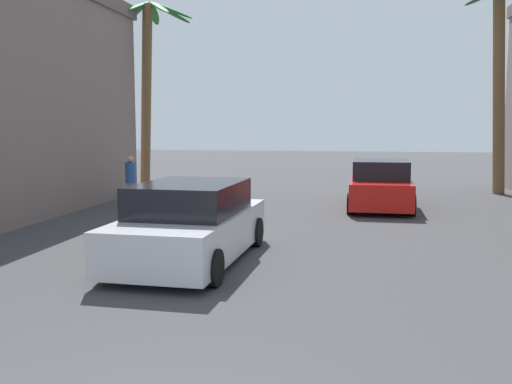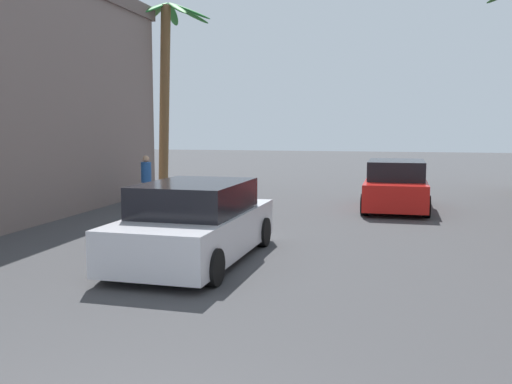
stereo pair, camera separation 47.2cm
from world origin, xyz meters
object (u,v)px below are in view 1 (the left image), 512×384
(car_lead, at_px, (191,224))
(palm_tree_far_right, at_px, (499,76))
(car_far, at_px, (380,185))
(palm_tree_far_left, at_px, (148,71))
(pedestrian_far_left, at_px, (131,177))

(car_lead, bearing_deg, palm_tree_far_right, 56.66)
(car_far, xyz_separation_m, palm_tree_far_right, (4.55, 4.72, 3.82))
(car_far, relative_size, palm_tree_far_left, 0.59)
(car_far, height_order, palm_tree_far_left, palm_tree_far_left)
(palm_tree_far_right, relative_size, palm_tree_far_left, 1.05)
(car_far, xyz_separation_m, pedestrian_far_left, (-8.08, -1.17, 0.24))
(palm_tree_far_left, distance_m, pedestrian_far_left, 5.83)
(palm_tree_far_right, xyz_separation_m, pedestrian_far_left, (-12.62, -5.89, -3.58))
(palm_tree_far_right, bearing_deg, palm_tree_far_left, -173.24)
(car_far, relative_size, palm_tree_far_right, 0.57)
(pedestrian_far_left, bearing_deg, car_far, 8.22)
(palm_tree_far_left, bearing_deg, car_lead, -65.66)
(car_far, bearing_deg, pedestrian_far_left, -171.78)
(car_lead, height_order, pedestrian_far_left, pedestrian_far_left)
(palm_tree_far_right, distance_m, pedestrian_far_left, 14.38)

